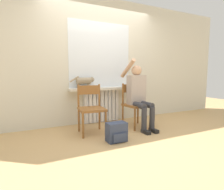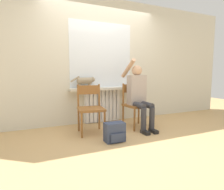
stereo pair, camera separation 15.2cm
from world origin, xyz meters
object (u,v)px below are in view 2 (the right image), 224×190
(backpack, at_px, (115,132))
(chair_right, at_px, (136,104))
(chair_left, at_px, (91,108))
(person, at_px, (139,93))
(cat, at_px, (86,81))

(backpack, bearing_deg, chair_right, 38.62)
(backpack, bearing_deg, chair_left, 109.49)
(chair_right, xyz_separation_m, backpack, (-0.74, -0.59, -0.31))
(person, bearing_deg, chair_right, 92.30)
(chair_left, bearing_deg, backpack, -64.11)
(chair_right, height_order, cat, cat)
(person, distance_m, cat, 1.13)
(person, bearing_deg, cat, 141.87)
(chair_left, xyz_separation_m, person, (0.95, -0.10, 0.23))
(cat, bearing_deg, person, -38.13)
(chair_left, distance_m, backpack, 0.70)
(chair_left, height_order, cat, cat)
(cat, bearing_deg, chair_right, -33.88)
(cat, height_order, backpack, cat)
(cat, relative_size, backpack, 1.66)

